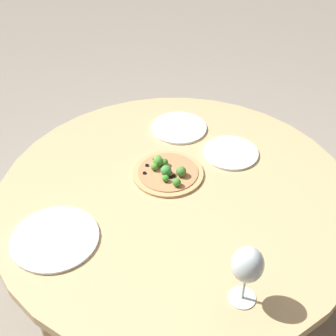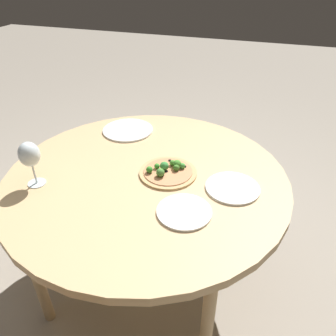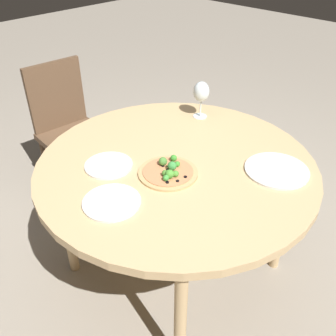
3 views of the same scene
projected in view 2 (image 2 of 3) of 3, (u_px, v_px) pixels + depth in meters
The scene contains 7 objects.
ground_plane at pixel (151, 276), 1.86m from camera, with size 12.00×12.00×0.00m, color gray.
dining_table at pixel (147, 184), 1.50m from camera, with size 1.27×1.27×0.70m.
pizza at pixel (168, 171), 1.47m from camera, with size 0.26×0.26×0.05m.
wine_glass at pixel (29, 155), 1.34m from camera, with size 0.09×0.09×0.20m.
plate_near at pixel (184, 212), 1.26m from camera, with size 0.21×0.21×0.01m.
plate_far at pixel (128, 130), 1.82m from camera, with size 0.28×0.28×0.01m.
plate_side at pixel (232, 188), 1.38m from camera, with size 0.23×0.23×0.01m.
Camera 2 is at (0.47, -1.12, 1.55)m, focal length 35.00 mm.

